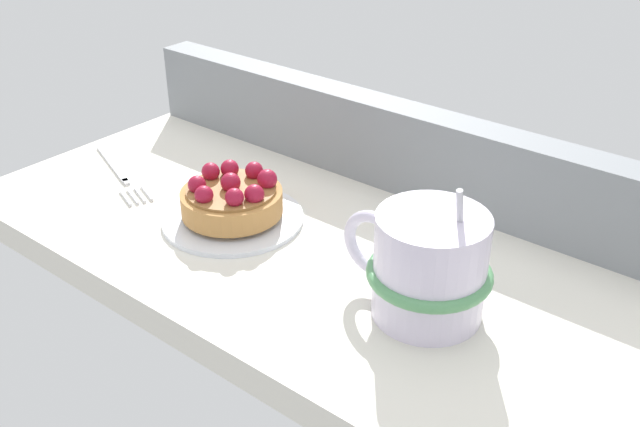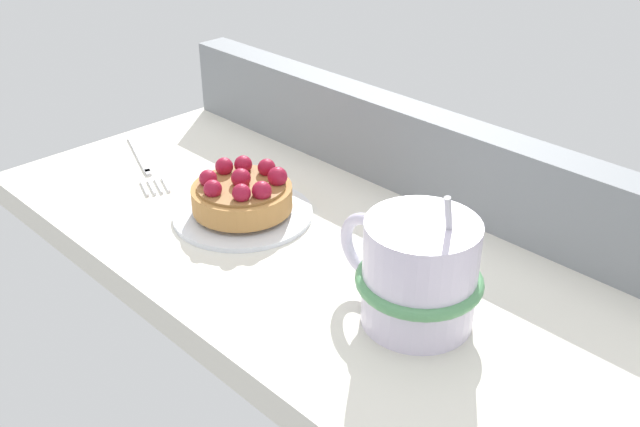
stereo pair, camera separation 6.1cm
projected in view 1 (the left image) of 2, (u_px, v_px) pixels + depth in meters
The scene contains 6 objects.
ground_plane at pixel (308, 251), 67.88cm from camera, with size 67.17×31.94×2.88cm, color silver.
window_rail_back at pixel (396, 146), 74.54cm from camera, with size 65.83×3.83×8.76cm, color gray.
dessert_plate at pixel (233, 217), 69.76cm from camera, with size 13.47×13.47×0.95cm.
raspberry_tart at pixel (232, 197), 68.76cm from camera, with size 9.60×9.60×4.10cm.
coffee_mug at pixel (427, 266), 55.49cm from camera, with size 12.89×9.69×11.46cm.
dessert_fork at pixel (120, 173), 78.31cm from camera, with size 14.93×7.07×0.60cm.
Camera 1 is at (36.80, -43.99, 35.05)cm, focal length 41.13 mm.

